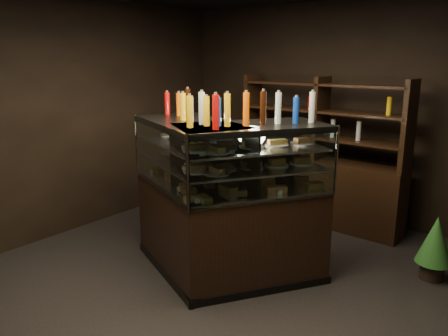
% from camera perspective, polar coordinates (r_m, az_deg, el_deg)
% --- Properties ---
extents(ground, '(5.00, 5.00, 0.00)m').
position_cam_1_polar(ground, '(4.72, 1.18, -14.00)').
color(ground, black).
rests_on(ground, ground).
extents(room_shell, '(5.02, 5.02, 3.01)m').
position_cam_1_polar(room_shell, '(4.18, 1.31, 10.22)').
color(room_shell, black).
rests_on(room_shell, ground).
extents(display_case, '(2.17, 1.65, 1.62)m').
position_cam_1_polar(display_case, '(4.57, -0.43, -7.56)').
color(display_case, black).
rests_on(display_case, ground).
extents(food_display, '(1.74, 1.21, 0.49)m').
position_cam_1_polar(food_display, '(4.36, -0.46, 1.24)').
color(food_display, gold).
rests_on(food_display, display_case).
extents(bottles_top, '(1.56, 1.07, 0.30)m').
position_cam_1_polar(bottles_top, '(4.28, -0.44, 7.82)').
color(bottles_top, '#D8590A').
rests_on(bottles_top, display_case).
extents(potted_conifer, '(0.36, 0.36, 0.77)m').
position_cam_1_polar(potted_conifer, '(4.99, 25.93, -8.33)').
color(potted_conifer, black).
rests_on(potted_conifer, ground).
extents(back_shelving, '(2.36, 0.53, 2.00)m').
position_cam_1_polar(back_shelving, '(6.18, 12.16, -1.42)').
color(back_shelving, black).
rests_on(back_shelving, ground).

